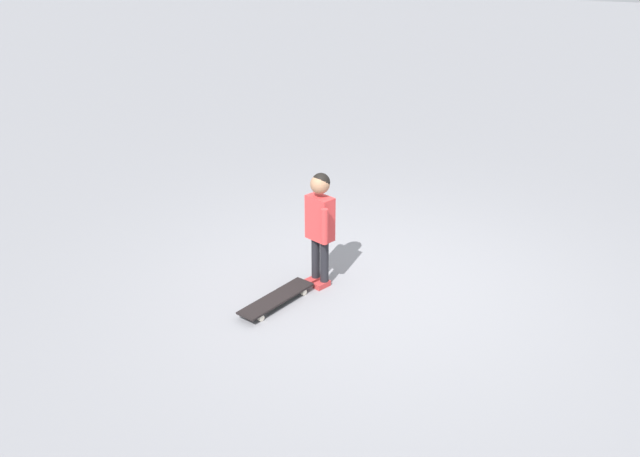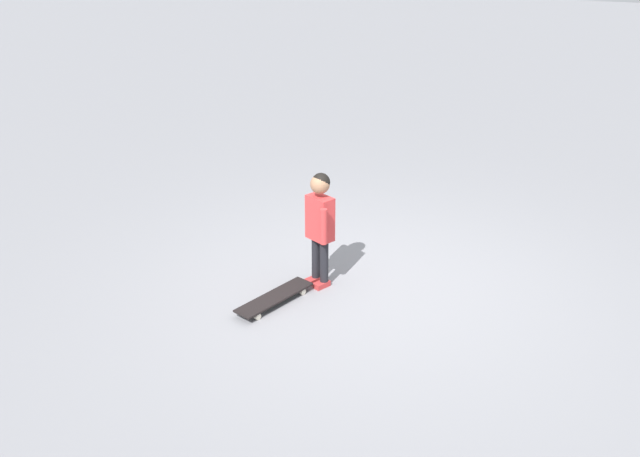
# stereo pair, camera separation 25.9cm
# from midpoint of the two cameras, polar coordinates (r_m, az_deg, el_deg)

# --- Properties ---
(ground_plane) EXTENTS (50.00, 50.00, 0.00)m
(ground_plane) POSITION_cam_midpoint_polar(r_m,az_deg,el_deg) (6.35, 5.79, -4.74)
(ground_plane) COLOR gray
(child_person) EXTENTS (0.32, 0.29, 1.06)m
(child_person) POSITION_cam_midpoint_polar(r_m,az_deg,el_deg) (6.08, 1.21, 0.90)
(child_person) COLOR black
(child_person) RESTS_ON ground
(skateboard) EXTENTS (0.81, 0.40, 0.07)m
(skateboard) POSITION_cam_midpoint_polar(r_m,az_deg,el_deg) (6.03, -2.50, -5.67)
(skateboard) COLOR black
(skateboard) RESTS_ON ground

